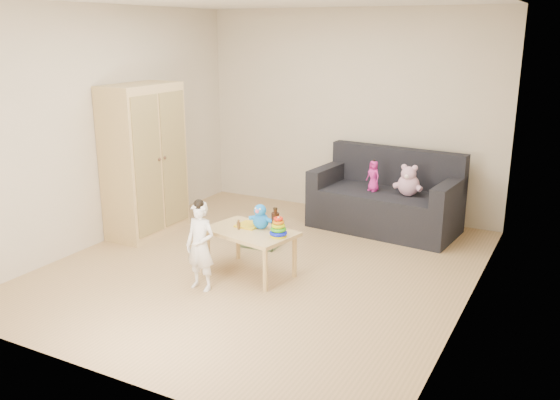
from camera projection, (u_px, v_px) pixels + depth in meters
The scene contains 13 objects.
room at pixel (263, 141), 5.69m from camera, with size 4.50×4.50×4.50m.
wardrobe at pixel (144, 160), 6.84m from camera, with size 0.49×0.97×1.75m, color tan.
sofa at pixel (384, 210), 7.12m from camera, with size 1.71×0.85×0.48m, color black.
play_table at pixel (251, 252), 5.81m from camera, with size 0.86×0.54×0.45m, color tan.
storage_bin at pixel (261, 240), 6.63m from camera, with size 0.41×0.31×0.12m, color gray, non-canonical shape.
toddler at pixel (200, 247), 5.42m from camera, with size 0.30×0.20×0.82m, color white.
pink_bear at pixel (409, 183), 6.82m from camera, with size 0.27×0.23×0.31m, color #D69EBC, non-canonical shape.
doll at pixel (373, 176), 7.01m from camera, with size 0.18×0.12×0.36m, color #D82897.
ring_stacker at pixel (278, 229), 5.55m from camera, with size 0.17×0.17×0.19m.
brown_bottle at pixel (275, 221), 5.73m from camera, with size 0.08×0.08×0.22m.
blue_plush at pixel (261, 216), 5.77m from camera, with size 0.21×0.16×0.25m, color #1C88FE, non-canonical shape.
wooden_figure at pixel (239, 225), 5.75m from camera, with size 0.04×0.03×0.10m, color brown, non-canonical shape.
yellow_book at pixel (249, 225), 5.87m from camera, with size 0.22×0.22×0.02m, color yellow.
Camera 1 is at (2.78, -4.89, 2.32)m, focal length 38.00 mm.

